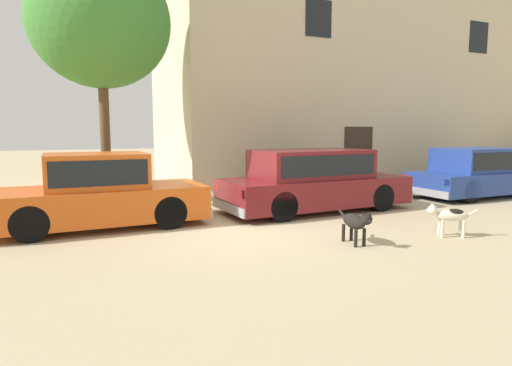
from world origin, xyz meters
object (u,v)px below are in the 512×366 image
Objects in this scene: parked_sedan_nearest at (99,191)px; parked_sedan_third at (478,172)px; parked_sedan_second at (313,179)px; acacia_tree_left at (100,22)px; stray_dog_tan at (356,222)px; stray_dog_spotted at (450,215)px.

parked_sedan_third is at bearing -2.37° from parked_sedan_nearest.
parked_sedan_nearest is 0.97× the size of parked_sedan_third.
parked_sedan_third is at bearing -2.78° from parked_sedan_second.
parked_sedan_nearest is at bearing -99.06° from acacia_tree_left.
acacia_tree_left reaches higher than parked_sedan_nearest.
stray_dog_tan is at bearing -110.84° from parked_sedan_second.
acacia_tree_left is at bearing 167.77° from parked_sedan_third.
stray_dog_tan is 7.66m from acacia_tree_left.
stray_dog_spotted is (-4.78, -3.34, -0.32)m from parked_sedan_third.
parked_sedan_nearest is 4.33m from acacia_tree_left.
stray_dog_spotted is 8.90m from acacia_tree_left.
acacia_tree_left is at bearing -15.46° from stray_dog_spotted.
parked_sedan_third is at bearing 119.40° from stray_dog_tan.
acacia_tree_left is at bearing 79.32° from parked_sedan_nearest.
stray_dog_tan is at bearing 22.29° from stray_dog_spotted.
acacia_tree_left is (-3.68, 5.27, 4.16)m from stray_dog_tan.
parked_sedan_second is 3.27m from stray_dog_tan.
parked_sedan_third is 0.74× the size of acacia_tree_left.
parked_sedan_third is 5.84m from stray_dog_spotted.
stray_dog_spotted is at bearing 87.97° from stray_dog_tan.
parked_sedan_third reaches higher than stray_dog_spotted.
parked_sedan_second is 5.54× the size of stray_dog_spotted.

